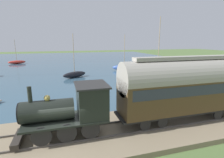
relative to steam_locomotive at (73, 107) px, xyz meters
name	(u,v)px	position (x,y,z in m)	size (l,w,h in m)	color
ground_plane	(64,143)	(-0.15, 0.64, -2.25)	(200.00, 200.00, 0.00)	#516B38
harbor_water	(61,62)	(43.29, 0.64, -2.25)	(80.00, 80.00, 0.01)	#38566B
rail_embankment	(64,139)	(0.00, 0.64, -2.08)	(5.99, 56.00, 0.47)	#84755B
steam_locomotive	(73,107)	(0.00, 0.00, 0.00)	(2.37, 5.62, 3.27)	black
passenger_coach	(186,85)	(0.00, -8.22, 0.82)	(2.36, 10.47, 4.72)	black
sailboat_blue	(124,67)	(24.01, -12.18, -1.56)	(3.37, 4.96, 7.47)	#335199
sailboat_black	(75,74)	(19.82, -1.53, -1.69)	(3.05, 4.44, 7.39)	black
sailboat_green	(157,76)	(13.55, -13.90, -1.50)	(2.87, 4.13, 9.74)	#236B42
sailboat_red	(17,62)	(42.72, 12.32, -1.76)	(2.37, 4.52, 6.55)	#B72D23
rowboat_mid_harbor	(132,92)	(8.16, -7.38, -2.06)	(2.17, 1.73, 0.38)	#B7B2A3
rowboat_far_out	(89,96)	(8.20, -2.27, -2.09)	(2.39, 2.72, 0.32)	beige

